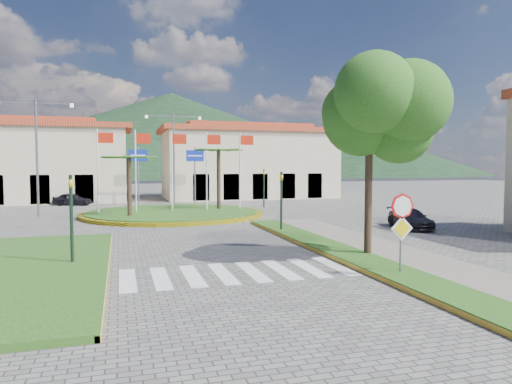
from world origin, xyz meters
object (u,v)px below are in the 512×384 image
object	(u,v)px
stop_sign	(402,221)
car_dark_b	(192,194)
car_side_right	(410,219)
car_dark_a	(72,199)
roundabout_island	(173,213)
deciduous_tree	(369,122)

from	to	relation	value
stop_sign	car_dark_b	bearing A→B (deg)	92.54
car_side_right	car_dark_a	bearing A→B (deg)	144.19
stop_sign	car_dark_b	size ratio (longest dim) A/B	0.74
roundabout_island	car_dark_b	bearing A→B (deg)	76.07
stop_sign	car_dark_b	distance (m)	33.80
stop_sign	car_dark_a	bearing A→B (deg)	112.16
stop_sign	car_side_right	xyz separation A→B (m)	(7.10, 9.54, -1.25)
car_dark_a	car_dark_b	world-z (taller)	car_dark_b
stop_sign	car_dark_a	size ratio (longest dim) A/B	0.82
car_dark_a	car_side_right	size ratio (longest dim) A/B	0.86
roundabout_island	deciduous_tree	distance (m)	18.55
car_dark_a	car_side_right	bearing A→B (deg)	-119.21
stop_sign	car_dark_a	xyz separation A→B (m)	(-12.53, 30.75, -1.24)
deciduous_tree	car_dark_b	size ratio (longest dim) A/B	1.89
deciduous_tree	car_side_right	xyz separation A→B (m)	(6.50, 6.50, -4.63)
deciduous_tree	car_dark_a	size ratio (longest dim) A/B	2.10
deciduous_tree	car_side_right	size ratio (longest dim) A/B	1.81
car_dark_b	car_side_right	size ratio (longest dim) A/B	0.96
car_side_right	stop_sign	bearing A→B (deg)	-115.24
deciduous_tree	car_side_right	world-z (taller)	deciduous_tree
stop_sign	deciduous_tree	distance (m)	4.59
car_dark_a	roundabout_island	bearing A→B (deg)	-126.54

